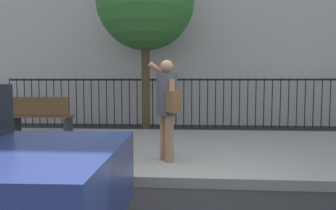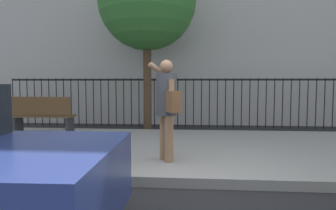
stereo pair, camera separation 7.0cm
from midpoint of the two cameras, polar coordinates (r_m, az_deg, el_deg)
name	(u,v)px [view 2 (the right image)]	position (r m, az deg, el deg)	size (l,w,h in m)	color
ground_plane	(182,189)	(4.47, 3.10, -15.01)	(60.00, 60.00, 0.00)	black
sidewalk	(187,149)	(6.58, 3.70, -8.07)	(28.00, 4.40, 0.15)	gray
iron_fence	(190,96)	(10.13, 4.16, 1.64)	(12.03, 0.04, 1.60)	black
pedestrian_on_phone	(167,103)	(5.17, 0.22, 0.42)	(0.60, 0.72, 1.69)	#936B4C
street_bench	(42,114)	(8.60, -21.81, -1.58)	(1.60, 0.45, 0.95)	brown
street_tree_mid	(147,1)	(9.63, -3.63, 18.33)	(2.87, 2.87, 5.28)	#4C3823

